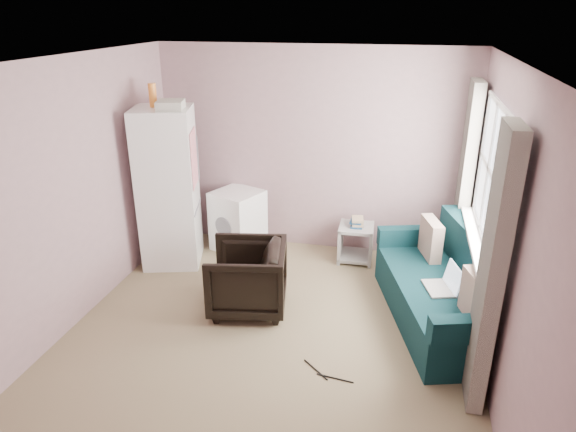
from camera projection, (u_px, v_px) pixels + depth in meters
name	position (u px, v px, depth m)	size (l,w,h in m)	color
room	(269.00, 214.00, 4.35)	(3.84, 4.24, 2.54)	#8A7A5A
armchair	(247.00, 275.00, 5.16)	(0.75, 0.70, 0.77)	black
fridge	(168.00, 187.00, 5.94)	(0.79, 0.79, 2.12)	white
washing_machine	(238.00, 219.00, 6.48)	(0.70, 0.70, 0.76)	white
side_table	(356.00, 240.00, 6.21)	(0.42, 0.42, 0.55)	#9B9A98
sofa	(448.00, 292.00, 4.97)	(1.39, 2.10, 0.86)	#0B2D33
window_dressing	(476.00, 217.00, 4.67)	(0.17, 2.62, 2.18)	white
floor_cables	(325.00, 374.00, 4.33)	(0.46, 0.22, 0.01)	black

